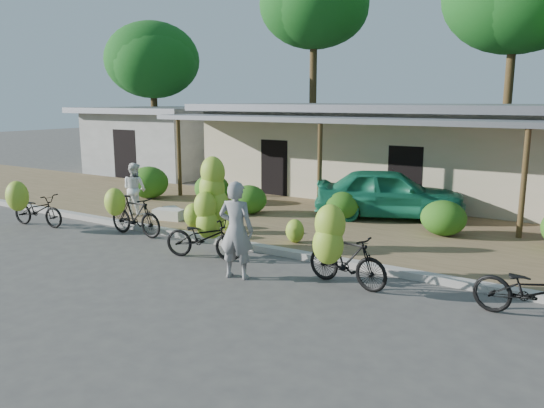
{
  "coord_description": "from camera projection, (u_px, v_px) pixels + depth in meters",
  "views": [
    {
      "loc": [
        7.21,
        -8.04,
        3.5
      ],
      "look_at": [
        0.98,
        1.85,
        1.2
      ],
      "focal_mm": 35.0,
      "sensor_mm": 36.0,
      "label": 1
    }
  ],
  "objects": [
    {
      "name": "ground",
      "position": [
        185.0,
        270.0,
        11.12
      ],
      "size": [
        100.0,
        100.0,
        0.0
      ],
      "primitive_type": "plane",
      "color": "#484542",
      "rests_on": "ground"
    },
    {
      "name": "sidewalk",
      "position": [
        301.0,
        221.0,
        15.26
      ],
      "size": [
        60.0,
        6.0,
        0.12
      ],
      "primitive_type": "cube",
      "color": "#8E724C",
      "rests_on": "ground"
    },
    {
      "name": "curb",
      "position": [
        241.0,
        245.0,
        12.77
      ],
      "size": [
        60.0,
        0.25,
        0.15
      ],
      "primitive_type": "cube",
      "color": "#A8A399",
      "rests_on": "ground"
    },
    {
      "name": "shop_main",
      "position": [
        379.0,
        148.0,
        19.86
      ],
      "size": [
        13.0,
        8.5,
        3.35
      ],
      "color": "beige",
      "rests_on": "ground"
    },
    {
      "name": "shop_grey",
      "position": [
        163.0,
        139.0,
        25.69
      ],
      "size": [
        7.0,
        6.0,
        3.15
      ],
      "color": "#AAAAA5",
      "rests_on": "ground"
    },
    {
      "name": "tree_back_left",
      "position": [
        151.0,
        58.0,
        28.07
      ],
      "size": [
        5.09,
        4.96,
        7.55
      ],
      "color": "brown",
      "rests_on": "ground"
    },
    {
      "name": "tree_far_center",
      "position": [
        312.0,
        3.0,
        25.89
      ],
      "size": [
        5.44,
        5.34,
        10.21
      ],
      "color": "brown",
      "rests_on": "ground"
    },
    {
      "name": "hedge_0",
      "position": [
        149.0,
        182.0,
        18.46
      ],
      "size": [
        1.42,
        1.28,
        1.11
      ],
      "primitive_type": "ellipsoid",
      "color": "#285A14",
      "rests_on": "sidewalk"
    },
    {
      "name": "hedge_1",
      "position": [
        212.0,
        189.0,
        17.66
      ],
      "size": [
        1.22,
        1.1,
        0.95
      ],
      "primitive_type": "ellipsoid",
      "color": "#285A14",
      "rests_on": "sidewalk"
    },
    {
      "name": "hedge_2",
      "position": [
        249.0,
        199.0,
        15.95
      ],
      "size": [
        1.11,
        1.0,
        0.87
      ],
      "primitive_type": "ellipsoid",
      "color": "#285A14",
      "rests_on": "sidewalk"
    },
    {
      "name": "hedge_3",
      "position": [
        342.0,
        205.0,
        15.15
      ],
      "size": [
        1.13,
        1.01,
        0.88
      ],
      "primitive_type": "ellipsoid",
      "color": "#285A14",
      "rests_on": "sidewalk"
    },
    {
      "name": "hedge_4",
      "position": [
        444.0,
        218.0,
        13.39
      ],
      "size": [
        1.15,
        1.03,
        0.89
      ],
      "primitive_type": "ellipsoid",
      "color": "#285A14",
      "rests_on": "sidewalk"
    },
    {
      "name": "bike_far_left",
      "position": [
        33.0,
        207.0,
        14.72
      ],
      "size": [
        1.82,
        1.36,
        1.38
      ],
      "rotation": [
        0.0,
        0.0,
        1.73
      ],
      "color": "black",
      "rests_on": "ground"
    },
    {
      "name": "bike_left",
      "position": [
        132.0,
        214.0,
        13.71
      ],
      "size": [
        1.76,
        1.14,
        1.36
      ],
      "rotation": [
        0.0,
        0.0,
        1.57
      ],
      "color": "black",
      "rests_on": "ground"
    },
    {
      "name": "bike_center",
      "position": [
        208.0,
        218.0,
        11.97
      ],
      "size": [
        1.94,
        1.36,
        2.25
      ],
      "rotation": [
        0.0,
        0.0,
        1.81
      ],
      "color": "black",
      "rests_on": "ground"
    },
    {
      "name": "bike_right",
      "position": [
        342.0,
        252.0,
        9.88
      ],
      "size": [
        1.78,
        1.25,
        1.68
      ],
      "rotation": [
        0.0,
        0.0,
        1.43
      ],
      "color": "black",
      "rests_on": "ground"
    },
    {
      "name": "bike_far_right",
      "position": [
        534.0,
        292.0,
        8.44
      ],
      "size": [
        1.97,
        0.89,
        1.0
      ],
      "rotation": [
        0.0,
        0.0,
        1.45
      ],
      "color": "black",
      "rests_on": "ground"
    },
    {
      "name": "loose_banana_a",
      "position": [
        193.0,
        215.0,
        14.22
      ],
      "size": [
        0.53,
        0.45,
        0.67
      ],
      "primitive_type": "ellipsoid",
      "color": "#97C230",
      "rests_on": "sidewalk"
    },
    {
      "name": "loose_banana_b",
      "position": [
        230.0,
        220.0,
        13.68
      ],
      "size": [
        0.52,
        0.44,
        0.65
      ],
      "primitive_type": "ellipsoid",
      "color": "#97C230",
      "rests_on": "sidewalk"
    },
    {
      "name": "loose_banana_c",
      "position": [
        295.0,
        231.0,
        12.72
      ],
      "size": [
        0.46,
        0.39,
        0.58
      ],
      "primitive_type": "ellipsoid",
      "color": "#97C230",
      "rests_on": "sidewalk"
    },
    {
      "name": "sack_near",
      "position": [
        168.0,
        214.0,
        15.2
      ],
      "size": [
        0.91,
        0.57,
        0.3
      ],
      "primitive_type": "cube",
      "rotation": [
        0.0,
        0.0,
        0.21
      ],
      "color": "silver",
      "rests_on": "sidewalk"
    },
    {
      "name": "sack_far",
      "position": [
        173.0,
        213.0,
        15.49
      ],
      "size": [
        0.84,
        0.7,
        0.28
      ],
      "primitive_type": "cube",
      "rotation": [
        0.0,
        0.0,
        -0.52
      ],
      "color": "silver",
      "rests_on": "sidewalk"
    },
    {
      "name": "vendor",
      "position": [
        236.0,
        230.0,
        10.44
      ],
      "size": [
        0.8,
        0.61,
        1.96
      ],
      "primitive_type": "imported",
      "rotation": [
        0.0,
        0.0,
        3.36
      ],
      "color": "gray",
      "rests_on": "ground"
    },
    {
      "name": "bystander",
      "position": [
        135.0,
        189.0,
        15.78
      ],
      "size": [
        0.76,
        0.6,
        1.56
      ],
      "primitive_type": "imported",
      "rotation": [
        0.0,
        0.0,
        3.13
      ],
      "color": "white",
      "rests_on": "sidewalk"
    },
    {
      "name": "teal_van",
      "position": [
        389.0,
        193.0,
        15.37
      ],
      "size": [
        4.58,
        3.23,
        1.45
      ],
      "primitive_type": "imported",
      "rotation": [
        0.0,
        0.0,
        1.97
      ],
      "color": "#1A7955",
      "rests_on": "sidewalk"
    }
  ]
}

